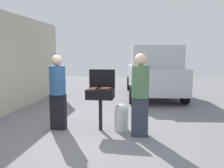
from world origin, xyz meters
The scene contains 15 objects.
ground_plane centered at (0.00, 0.00, 0.00)m, with size 24.00×24.00×0.00m, color slate.
bbq_grill centered at (0.25, 0.21, 0.81)m, with size 0.60×0.44×0.95m.
grill_lid_open centered at (0.25, 0.43, 1.16)m, with size 0.60×0.05×0.42m, color black.
hot_dog_0 centered at (0.37, 0.33, 0.97)m, with size 0.03×0.03×0.13m, color #B74C33.
hot_dog_1 centered at (0.33, 0.24, 0.97)m, with size 0.03×0.03×0.13m, color #C6593D.
hot_dog_2 centered at (0.11, 0.26, 0.97)m, with size 0.03×0.03×0.13m, color #B74C33.
hot_dog_3 centered at (0.39, 0.14, 0.97)m, with size 0.03×0.03×0.13m, color #B74C33.
hot_dog_4 centered at (0.12, 0.07, 0.97)m, with size 0.03×0.03×0.13m, color #B74C33.
hot_dog_5 centered at (0.08, 0.17, 0.97)m, with size 0.03×0.03×0.13m, color #AD4228.
hot_dog_6 centered at (0.31, 0.18, 0.97)m, with size 0.03×0.03×0.13m, color #C6593D.
hot_dog_7 centered at (0.43, 0.28, 0.97)m, with size 0.03×0.03×0.13m, color #B74C33.
propane_tank centered at (0.72, 0.26, 0.32)m, with size 0.32×0.32×0.62m.
person_left centered at (-0.72, 0.14, 0.92)m, with size 0.36×0.36×1.70m.
person_right centered at (1.15, -0.04, 0.95)m, with size 0.37×0.37×1.74m.
parked_minivan centered at (1.57, 4.71, 1.03)m, with size 2.39×4.57×2.02m.
Camera 1 is at (1.23, -4.84, 1.75)m, focal length 37.28 mm.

